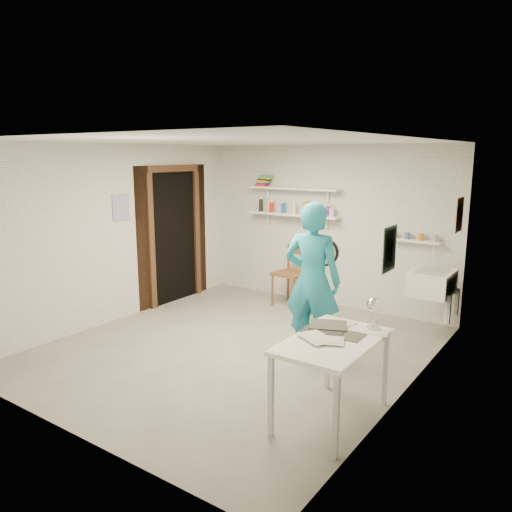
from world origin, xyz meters
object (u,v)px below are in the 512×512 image
Objects in this scene: wooden_chair at (291,274)px; man at (312,281)px; desk_lamp at (374,305)px; wall_clock at (325,252)px; work_table at (332,380)px; belfast_sink at (432,283)px.

man is at bearing -45.25° from wooden_chair.
wall_clock is at bearing 136.49° from desk_lamp.
wooden_chair is 7.26× the size of desk_lamp.
man is 1.21m from desk_lamp.
wall_clock is (0.04, 0.22, 0.29)m from man.
work_table is at bearing -46.08° from wooden_chair.
work_table is (-0.11, -2.53, -0.33)m from belfast_sink.
wall_clock is 0.29× the size of work_table.
work_table is at bearing -112.42° from desk_lamp.
belfast_sink is 2.55m from work_table.
wooden_chair reaches higher than belfast_sink.
man reaches higher than desk_lamp.
belfast_sink is at bearing -133.19° from man.
work_table is (0.81, -1.13, -0.52)m from man.
wooden_chair is 3.14m from desk_lamp.
man is at bearing 145.17° from desk_lamp.
work_table is (1.99, -2.66, -0.13)m from wooden_chair.
man is 1.77× the size of wooden_chair.
wall_clock reaches higher than desk_lamp.
man is 1.61× the size of work_table.
man is at bearing -109.39° from wall_clock.
man is at bearing -123.50° from belfast_sink.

